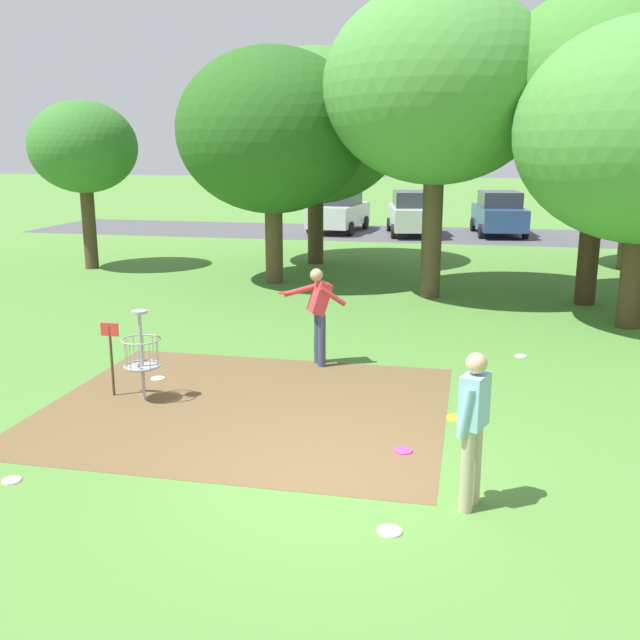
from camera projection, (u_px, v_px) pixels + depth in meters
ground_plane at (323, 480)px, 8.28m from camera, size 160.00×160.00×0.00m
dirt_tee_pad at (246, 407)px, 10.58m from camera, size 5.79×4.89×0.01m
disc_golf_basket at (138, 352)px, 10.71m from camera, size 0.98×0.58×1.39m
player_foreground_watching at (473, 422)px, 7.43m from camera, size 0.44×0.50×1.71m
player_throwing at (319, 310)px, 12.39m from camera, size 1.16×0.50×1.71m
frisbee_near_basket at (389, 531)px, 7.16m from camera, size 0.25×0.25×0.02m
frisbee_by_tee at (11, 480)px, 8.24m from camera, size 0.22×0.22×0.02m
frisbee_mid_grass at (521, 356)px, 13.10m from camera, size 0.22×0.22×0.02m
frisbee_far_left at (158, 378)px, 11.84m from camera, size 0.23×0.23×0.02m
frisbee_far_right at (403, 451)px, 9.05m from camera, size 0.24×0.24×0.02m
tree_near_right at (437, 87)px, 17.09m from camera, size 5.46×5.46×7.43m
tree_mid_left at (83, 148)px, 21.63m from camera, size 3.22×3.22×5.06m
tree_mid_right at (315, 127)px, 22.44m from camera, size 5.60×5.60×6.69m
tree_far_left at (603, 87)px, 16.25m from camera, size 5.10×5.10×7.21m
tree_far_center at (639, 119)px, 21.30m from camera, size 5.07×5.07×6.67m
tree_far_right at (272, 132)px, 19.21m from camera, size 5.14×5.14×6.30m
parking_lot_strip at (435, 234)px, 30.96m from camera, size 36.00×6.00×0.01m
parked_car_leftmost at (339, 211)px, 31.76m from camera, size 2.28×4.35×1.84m
parked_car_center_left at (413, 213)px, 30.68m from camera, size 2.54×4.46×1.84m
parked_car_center_right at (499, 213)px, 30.64m from camera, size 2.39×4.40×1.84m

